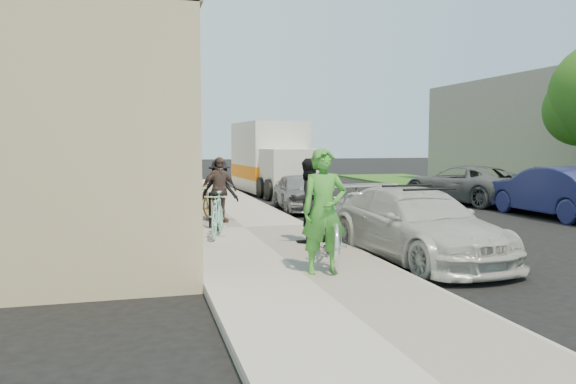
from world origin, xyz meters
TOP-DOWN VIEW (x-y plane):
  - ground at (0.00, 0.00)m, footprint 120.00×120.00m
  - sidewalk at (-2.00, 3.00)m, footprint 3.00×34.00m
  - curb at (-0.45, 3.00)m, footprint 0.12×34.00m
  - storefront at (-5.24, 7.99)m, footprint 3.60×20.00m
  - bike_rack at (-2.73, 2.83)m, footprint 0.15×0.58m
  - sandwich_board at (-3.30, 6.70)m, footprint 0.68×0.68m
  - sedan_white at (0.48, -0.61)m, footprint 2.16×4.53m
  - sedan_silver at (0.45, 6.77)m, footprint 1.66×3.51m
  - moving_truck at (1.01, 12.82)m, footprint 2.61×6.10m
  - far_car_blue at (6.94, 3.55)m, footprint 1.58×4.38m
  - far_car_gray at (6.64, 7.52)m, footprint 3.16×5.07m
  - tandem_bike at (-1.28, -1.10)m, footprint 1.38×2.43m
  - woman_rider at (-1.68, -1.83)m, footprint 0.72×0.50m
  - man_standing at (-1.17, 0.70)m, footprint 0.94×0.82m
  - cruiser_bike_a at (-2.78, 1.82)m, footprint 0.84×1.61m
  - cruiser_bike_b at (-3.15, 3.54)m, footprint 0.70×1.82m
  - cruiser_bike_c at (-2.82, 4.90)m, footprint 1.05×1.66m
  - bystander_a at (-2.39, 4.24)m, footprint 1.13×0.98m
  - bystander_b at (-2.46, 3.90)m, footprint 1.01×0.66m

SIDE VIEW (x-z plane):
  - ground at x=0.00m, z-range 0.00..0.00m
  - curb at x=-0.45m, z-range 0.00..0.13m
  - sidewalk at x=-2.00m, z-range 0.00..0.15m
  - sedan_silver at x=0.45m, z-range 0.00..1.16m
  - sandwich_board at x=-3.30m, z-range 0.16..1.04m
  - cruiser_bike_a at x=-2.78m, z-range 0.15..1.08m
  - cruiser_bike_b at x=-3.15m, z-range 0.15..1.09m
  - cruiser_bike_c at x=-2.82m, z-range 0.15..1.12m
  - sedan_white at x=0.48m, z-range -0.02..1.29m
  - bike_rack at x=-2.73m, z-range 0.24..1.06m
  - far_car_gray at x=6.64m, z-range 0.00..1.31m
  - far_car_blue at x=6.94m, z-range 0.00..1.44m
  - tandem_bike at x=-1.28m, z-range 0.15..1.36m
  - bystander_a at x=-2.39m, z-range 0.15..1.67m
  - bystander_b at x=-2.46m, z-range 0.15..1.75m
  - man_standing at x=-1.17m, z-range 0.15..1.80m
  - woman_rider at x=-1.68m, z-range 0.15..2.02m
  - moving_truck at x=1.01m, z-range -0.16..2.77m
  - storefront at x=-5.24m, z-range 0.01..4.24m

